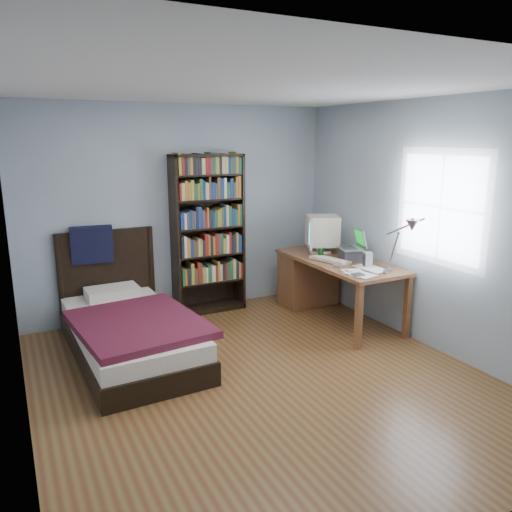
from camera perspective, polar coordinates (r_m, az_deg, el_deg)
name	(u,v)px	position (r m, az deg, el deg)	size (l,w,h in m)	color
room	(265,242)	(4.20, 1.03, 1.58)	(4.20, 4.24, 2.50)	brown
desk	(315,276)	(6.32, 6.79, -2.24)	(0.75, 1.70, 0.73)	brown
crt_monitor	(321,231)	(6.18, 7.46, 2.81)	(0.54, 0.49, 0.46)	beige
laptop	(351,252)	(5.83, 10.81, 0.49)	(0.37, 0.35, 0.37)	#2D2D30
desk_lamp	(408,231)	(4.91, 17.03, 2.77)	(0.25, 0.55, 0.66)	#99999E
keyboard	(330,260)	(5.78, 8.47, -0.44)	(0.19, 0.47, 0.03)	beige
speaker	(368,260)	(5.58, 12.65, -0.40)	(0.08, 0.08, 0.17)	#99989B
soda_can	(321,253)	(5.92, 7.39, 0.37)	(0.07, 0.07, 0.12)	#0A3407
mouse	(324,253)	(6.11, 7.77, 0.35)	(0.06, 0.11, 0.04)	silver
phone_silver	(337,266)	(5.53, 9.28, -1.14)	(0.05, 0.10, 0.02)	#B6B6BB
phone_grey	(349,271)	(5.34, 10.53, -1.73)	(0.04, 0.08, 0.02)	#99989B
external_drive	(358,275)	(5.20, 11.58, -2.16)	(0.11, 0.11, 0.02)	#99989B
bookshelf	(208,234)	(6.09, -5.49, 2.48)	(0.87, 0.30, 1.93)	black
bed	(128,328)	(5.20, -14.44, -7.97)	(1.22, 2.12, 1.16)	black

